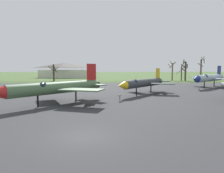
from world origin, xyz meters
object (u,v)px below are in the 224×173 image
at_px(info_placard_front_left, 120,97).
at_px(jet_fighter_rear_left, 55,88).
at_px(jet_fighter_front_right, 209,78).
at_px(visitor_building, 65,70).
at_px(jet_fighter_front_left, 143,83).
at_px(info_placard_front_right, 199,88).

height_order(info_placard_front_left, jet_fighter_rear_left, jet_fighter_rear_left).
distance_m(jet_fighter_front_right, visitor_building, 72.85).
height_order(jet_fighter_front_left, visitor_building, visitor_building).
distance_m(jet_fighter_front_left, info_placard_front_right, 12.90).
bearing_deg(visitor_building, jet_fighter_front_left, -68.19).
distance_m(info_placard_front_left, jet_fighter_front_right, 30.08).
xyz_separation_m(jet_fighter_front_left, visitor_building, (-27.48, 68.66, 1.72)).
relative_size(info_placard_front_left, jet_fighter_rear_left, 0.08).
xyz_separation_m(jet_fighter_front_left, jet_fighter_front_right, (18.13, 11.86, 0.33)).
relative_size(jet_fighter_front_left, jet_fighter_front_right, 0.91).
bearing_deg(jet_fighter_front_right, jet_fighter_rear_left, -145.03).
bearing_deg(jet_fighter_front_right, visitor_building, 128.76).
distance_m(jet_fighter_front_left, jet_fighter_front_right, 21.66).
xyz_separation_m(jet_fighter_rear_left, visitor_building, (-14.54, 78.52, 1.61)).
xyz_separation_m(info_placard_front_left, jet_fighter_front_right, (22.82, 19.53, 1.73)).
bearing_deg(jet_fighter_front_left, info_placard_front_left, -121.49).
bearing_deg(jet_fighter_rear_left, info_placard_front_left, 14.96).
distance_m(jet_fighter_front_right, jet_fighter_rear_left, 37.91).
xyz_separation_m(jet_fighter_front_left, info_placard_front_right, (12.09, 4.26, -1.45)).
relative_size(jet_fighter_front_right, visitor_building, 0.52).
bearing_deg(jet_fighter_front_right, info_placard_front_right, -128.48).
distance_m(info_placard_front_right, jet_fighter_rear_left, 28.78).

